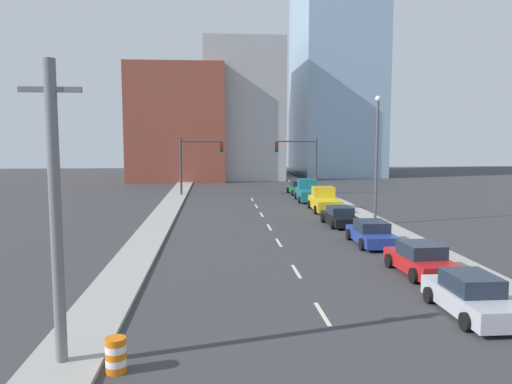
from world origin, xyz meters
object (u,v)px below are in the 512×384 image
sedan_red (421,260)px  traffic_signal_left (193,158)px  traffic_signal_right (304,158)px  pickup_truck_teal (308,192)px  sedan_blue (371,234)px  traffic_barrel (116,355)px  sedan_green (298,188)px  pickup_truck_yellow (324,201)px  sedan_silver (471,297)px  street_lamp (377,151)px  utility_pole_left_near (56,213)px  sedan_black (340,217)px

sedan_red → traffic_signal_left: bearing=106.8°
traffic_signal_left → traffic_signal_right: bearing=0.0°
sedan_red → pickup_truck_teal: size_ratio=0.81×
traffic_signal_right → sedan_blue: 26.55m
traffic_barrel → sedan_green: sedan_green is taller
traffic_signal_left → pickup_truck_yellow: bearing=-46.2°
sedan_silver → sedan_green: size_ratio=0.95×
street_lamp → sedan_green: bearing=96.5°
utility_pole_left_near → traffic_barrel: size_ratio=8.75×
traffic_signal_left → sedan_black: traffic_signal_left is taller
traffic_signal_left → pickup_truck_teal: 13.24m
pickup_truck_teal → traffic_barrel: bearing=-105.4°
traffic_signal_left → sedan_silver: (11.36, -38.18, -3.46)m
traffic_signal_right → sedan_silver: size_ratio=1.40×
traffic_barrel → pickup_truck_yellow: bearing=67.5°
sedan_black → sedan_blue: bearing=-89.9°
traffic_barrel → sedan_red: size_ratio=0.21×
sedan_blue → sedan_black: 6.63m
traffic_signal_right → sedan_blue: bearing=-91.5°
sedan_blue → sedan_black: (-0.21, 6.63, -0.03)m
pickup_truck_teal → sedan_black: bearing=-88.4°
pickup_truck_yellow → pickup_truck_teal: (-0.18, 6.91, 0.05)m
traffic_barrel → sedan_blue: bearing=52.2°
traffic_barrel → sedan_red: 14.96m
traffic_barrel → pickup_truck_teal: (11.96, 36.18, 0.40)m
traffic_signal_right → utility_pole_left_near: (-14.10, -41.11, 0.14)m
sedan_green → sedan_blue: bearing=-92.1°
traffic_signal_right → utility_pole_left_near: 43.46m
traffic_barrel → street_lamp: (14.33, 22.13, 4.85)m
sedan_black → traffic_signal_right: bearing=85.6°
utility_pole_left_near → sedan_blue: size_ratio=1.77×
street_lamp → pickup_truck_teal: (-2.37, 14.04, -4.45)m
sedan_green → street_lamp: bearing=-85.2°
sedan_silver → sedan_green: sedan_green is taller
sedan_red → traffic_barrel: bearing=-147.1°
utility_pole_left_near → traffic_barrel: (1.56, -0.47, -3.80)m
sedan_black → sedan_silver: bearing=-91.7°
pickup_truck_yellow → pickup_truck_teal: pickup_truck_teal is taller
traffic_barrel → sedan_black: 24.80m
street_lamp → sedan_red: 14.33m
pickup_truck_teal → sedan_blue: bearing=-87.4°
sedan_black → sedan_green: bearing=87.2°
pickup_truck_teal → traffic_signal_left: bearing=158.0°
sedan_blue → pickup_truck_teal: pickup_truck_teal is taller
sedan_black → pickup_truck_yellow: (0.48, 7.37, 0.20)m
pickup_truck_teal → sedan_green: pickup_truck_teal is taller
traffic_signal_right → sedan_red: 33.01m
sedan_green → sedan_red: bearing=-91.6°
pickup_truck_yellow → sedan_green: pickup_truck_yellow is taller
sedan_blue → pickup_truck_teal: 20.91m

